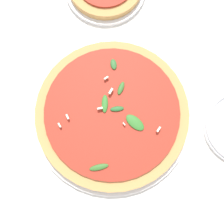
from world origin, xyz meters
name	(u,v)px	position (x,y,z in m)	size (l,w,h in m)	color
ground_plane	(126,127)	(0.00, 0.00, 0.00)	(6.00, 6.00, 0.00)	silver
pizza_arugula_main	(112,113)	(0.03, -0.03, 0.02)	(0.37, 0.37, 0.05)	white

